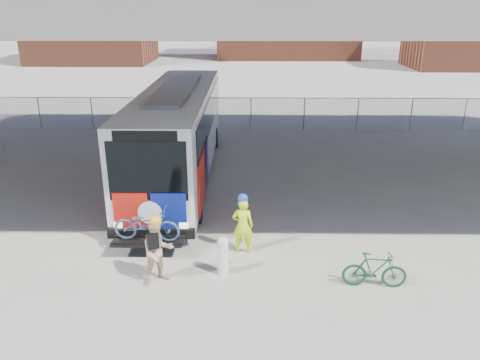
{
  "coord_description": "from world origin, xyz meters",
  "views": [
    {
      "loc": [
        0.77,
        -13.97,
        6.71
      ],
      "look_at": [
        0.57,
        -0.42,
        1.6
      ],
      "focal_mm": 35.0,
      "sensor_mm": 36.0,
      "label": 1
    }
  ],
  "objects_px": {
    "bus": "(178,127)",
    "bollard": "(223,255)",
    "cyclist_hivis": "(243,224)",
    "cyclist_tan": "(158,251)",
    "bike_parked": "(375,270)"
  },
  "relations": [
    {
      "from": "bollard",
      "to": "cyclist_tan",
      "type": "xyz_separation_m",
      "value": [
        -1.62,
        -0.37,
        0.3
      ]
    },
    {
      "from": "bus",
      "to": "bollard",
      "type": "xyz_separation_m",
      "value": [
        2.17,
        -7.53,
        -1.52
      ]
    },
    {
      "from": "bus",
      "to": "bike_parked",
      "type": "distance_m",
      "value": 10.17
    },
    {
      "from": "cyclist_hivis",
      "to": "cyclist_tan",
      "type": "relative_size",
      "value": 0.96
    },
    {
      "from": "cyclist_hivis",
      "to": "cyclist_tan",
      "type": "height_order",
      "value": "cyclist_tan"
    },
    {
      "from": "cyclist_tan",
      "to": "bollard",
      "type": "bearing_deg",
      "value": -15.85
    },
    {
      "from": "bus",
      "to": "bollard",
      "type": "bearing_deg",
      "value": -73.95
    },
    {
      "from": "bollard",
      "to": "cyclist_tan",
      "type": "bearing_deg",
      "value": -167.14
    },
    {
      "from": "cyclist_tan",
      "to": "bike_parked",
      "type": "distance_m",
      "value": 5.46
    },
    {
      "from": "bollard",
      "to": "cyclist_tan",
      "type": "relative_size",
      "value": 0.58
    },
    {
      "from": "bike_parked",
      "to": "cyclist_tan",
      "type": "bearing_deg",
      "value": 92.42
    },
    {
      "from": "bollard",
      "to": "bus",
      "type": "bearing_deg",
      "value": 106.05
    },
    {
      "from": "cyclist_tan",
      "to": "bike_parked",
      "type": "xyz_separation_m",
      "value": [
        5.44,
        -0.16,
        -0.4
      ]
    },
    {
      "from": "cyclist_hivis",
      "to": "bike_parked",
      "type": "bearing_deg",
      "value": 154.86
    },
    {
      "from": "cyclist_hivis",
      "to": "bike_parked",
      "type": "relative_size",
      "value": 1.13
    }
  ]
}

